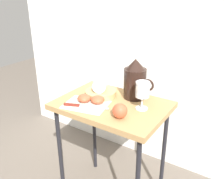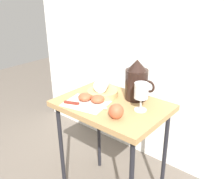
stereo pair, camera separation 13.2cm
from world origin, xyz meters
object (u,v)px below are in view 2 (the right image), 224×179
table (112,114)px  apple_whole (116,111)px  apple_half_left (85,97)px  wine_glass_upright (141,92)px  wine_glass_tipped_near (102,84)px  basket_tray (103,93)px  knife (79,104)px  apple_half_right (98,99)px  pitcher (137,83)px

table → apple_whole: size_ratio=8.97×
table → apple_half_left: size_ratio=8.97×
table → wine_glass_upright: (0.17, 0.03, 0.17)m
wine_glass_upright → apple_whole: size_ratio=2.02×
wine_glass_tipped_near → apple_whole: wine_glass_tipped_near is taller
basket_tray → knife: bearing=-94.5°
apple_half_left → apple_half_right: bearing=19.3°
pitcher → knife: (-0.18, -0.27, -0.08)m
wine_glass_upright → wine_glass_tipped_near: bearing=176.0°
apple_half_left → knife: (0.02, -0.06, -0.02)m
apple_half_left → knife: apple_half_left is taller
apple_half_left → pitcher: bearing=45.8°
pitcher → wine_glass_upright: pitcher is taller
apple_whole → pitcher: bearing=101.8°
pitcher → wine_glass_upright: 0.14m
basket_tray → wine_glass_upright: bearing=-3.2°
apple_half_right → apple_whole: size_ratio=1.00×
basket_tray → knife: basket_tray is taller
basket_tray → wine_glass_tipped_near: size_ratio=1.06×
wine_glass_upright → apple_half_right: bearing=-161.7°
basket_tray → wine_glass_tipped_near: wine_glass_tipped_near is taller
apple_half_left → knife: size_ratio=0.32×
apple_half_left → apple_half_right: same height
knife → apple_whole: bearing=4.6°
apple_half_left → knife: bearing=-75.9°
wine_glass_tipped_near → apple_half_left: bearing=-101.8°
apple_whole → knife: 0.24m
pitcher → basket_tray: bearing=-152.1°
apple_half_right → knife: size_ratio=0.32×
knife → apple_half_left: bearing=104.1°
table → wine_glass_tipped_near: 0.18m
table → basket_tray: basket_tray is taller
pitcher → apple_whole: size_ratio=3.07×
basket_tray → apple_whole: (0.22, -0.16, 0.02)m
wine_glass_tipped_near → apple_whole: bearing=-35.4°
apple_whole → apple_half_right: bearing=159.4°
pitcher → apple_half_right: 0.23m
apple_whole → basket_tray: bearing=144.8°
wine_glass_upright → wine_glass_tipped_near: wine_glass_upright is taller
table → wine_glass_upright: bearing=9.2°
wine_glass_tipped_near → apple_whole: 0.28m
basket_tray → pitcher: size_ratio=0.78×
knife → basket_tray: bearing=85.5°
table → apple_half_left: apple_half_left is taller
wine_glass_upright → apple_half_left: 0.32m
wine_glass_upright → apple_half_right: (-0.23, -0.07, -0.08)m
knife → apple_half_right: bearing=56.2°
table → apple_half_right: bearing=-141.5°
wine_glass_tipped_near → apple_half_right: size_ratio=2.27×
pitcher → table: bearing=-116.9°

